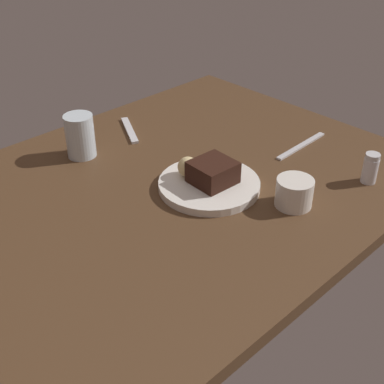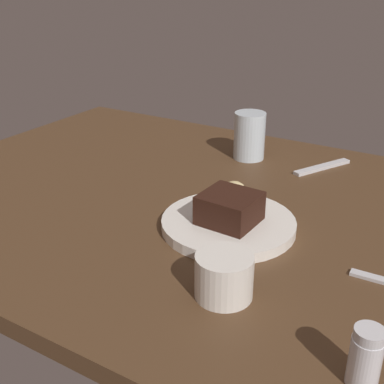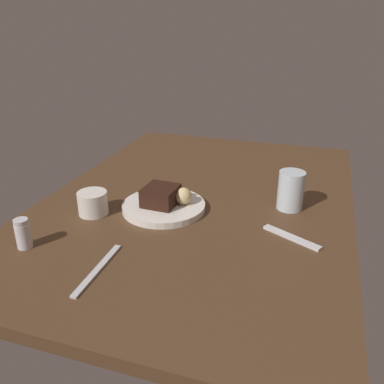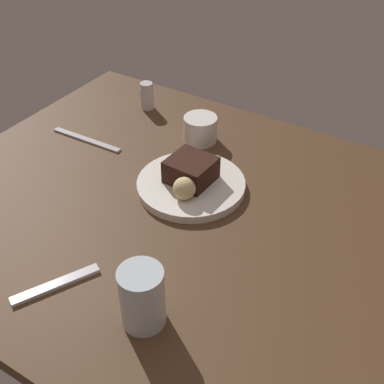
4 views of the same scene
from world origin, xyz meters
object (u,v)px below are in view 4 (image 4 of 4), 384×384
at_px(coffee_cup, 200,129).
at_px(chocolate_cake_slice, 191,170).
at_px(salt_shaker, 147,96).
at_px(water_glass, 142,297).
at_px(bread_roll, 184,188).
at_px(dessert_spoon, 56,285).
at_px(dessert_plate, 191,185).
at_px(butter_knife, 87,140).

bearing_deg(coffee_cup, chocolate_cake_slice, -65.11).
height_order(salt_shaker, water_glass, water_glass).
xyz_separation_m(bread_roll, dessert_spoon, (-0.07, -0.29, -0.04)).
bearing_deg(water_glass, coffee_cup, 111.55).
bearing_deg(chocolate_cake_slice, water_glass, -70.16).
bearing_deg(dessert_plate, bread_roll, -72.20).
height_order(bread_roll, water_glass, water_glass).
distance_m(water_glass, dessert_spoon, 0.17).
distance_m(dessert_plate, chocolate_cake_slice, 0.03).
bearing_deg(coffee_cup, water_glass, -68.45).
distance_m(chocolate_cake_slice, coffee_cup, 0.18).
bearing_deg(dessert_spoon, bread_roll, -165.40).
height_order(chocolate_cake_slice, water_glass, water_glass).
relative_size(dessert_plate, dessert_spoon, 1.49).
height_order(dessert_spoon, butter_knife, dessert_spoon).
distance_m(salt_shaker, dessert_spoon, 0.61).
xyz_separation_m(salt_shaker, water_glass, (0.39, -0.55, 0.02)).
distance_m(chocolate_cake_slice, dessert_spoon, 0.35).
bearing_deg(butter_knife, water_glass, -41.05).
bearing_deg(bread_roll, dessert_plate, 107.80).
bearing_deg(dessert_plate, coffee_cup, 115.25).
bearing_deg(chocolate_cake_slice, coffee_cup, 114.89).
distance_m(bread_roll, water_glass, 0.29).
height_order(dessert_plate, dessert_spoon, dessert_plate).
bearing_deg(butter_knife, dessert_plate, -6.26).
distance_m(dessert_plate, salt_shaker, 0.36).
relative_size(water_glass, dessert_spoon, 0.70).
xyz_separation_m(chocolate_cake_slice, butter_knife, (-0.30, 0.02, -0.04)).
height_order(bread_roll, salt_shaker, salt_shaker).
relative_size(coffee_cup, butter_knife, 0.41).
distance_m(bread_roll, butter_knife, 0.33).
xyz_separation_m(dessert_spoon, butter_knife, (-0.25, 0.37, -0.00)).
bearing_deg(dessert_plate, butter_knife, 175.25).
relative_size(dessert_plate, coffee_cup, 2.88).
bearing_deg(chocolate_cake_slice, bread_roll, -70.25).
distance_m(salt_shaker, water_glass, 0.67).
relative_size(salt_shaker, dessert_spoon, 0.47).
bearing_deg(dessert_spoon, coffee_cup, -149.31).
xyz_separation_m(dessert_plate, bread_roll, (0.02, -0.05, 0.03)).
relative_size(bread_roll, dessert_spoon, 0.30).
height_order(dessert_plate, chocolate_cake_slice, chocolate_cake_slice).
relative_size(salt_shaker, water_glass, 0.67).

